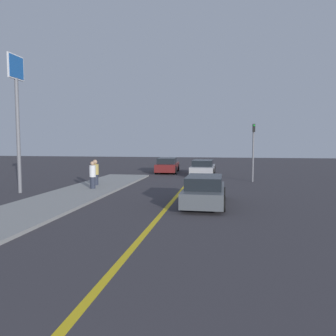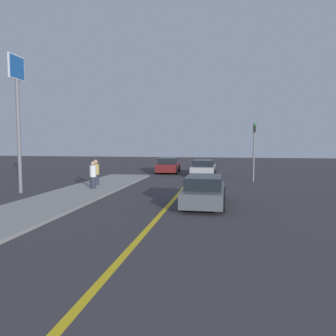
{
  "view_description": "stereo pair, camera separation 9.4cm",
  "coord_description": "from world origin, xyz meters",
  "views": [
    {
      "loc": [
        2.32,
        -0.18,
        2.8
      ],
      "look_at": [
        -0.32,
        15.68,
        1.53
      ],
      "focal_mm": 35.0,
      "sensor_mm": 36.0,
      "label": 1
    },
    {
      "loc": [
        2.41,
        -0.16,
        2.8
      ],
      "look_at": [
        -0.32,
        15.68,
        1.53
      ],
      "focal_mm": 35.0,
      "sensor_mm": 36.0,
      "label": 2
    }
  ],
  "objects": [
    {
      "name": "car_ahead_center",
      "position": [
        0.69,
        27.69,
        0.63
      ],
      "size": [
        2.03,
        4.81,
        1.29
      ],
      "rotation": [
        0.0,
        0.0,
        -0.01
      ],
      "color": "#9E9EA3",
      "rests_on": "ground_plane"
    },
    {
      "name": "traffic_light",
      "position": [
        4.44,
        23.41,
        2.49
      ],
      "size": [
        0.18,
        0.4,
        4.06
      ],
      "color": "slate",
      "rests_on": "ground_plane"
    },
    {
      "name": "road_center_line",
      "position": [
        0.0,
        18.0,
        0.0
      ],
      "size": [
        0.2,
        60.0,
        0.01
      ],
      "color": "gold",
      "rests_on": "ground_plane"
    },
    {
      "name": "sidewalk_left",
      "position": [
        -5.26,
        12.9,
        0.06
      ],
      "size": [
        3.33,
        25.81,
        0.12
      ],
      "color": "gray",
      "rests_on": "ground_plane"
    },
    {
      "name": "car_near_right_lane",
      "position": [
        1.55,
        14.33,
        0.63
      ],
      "size": [
        1.88,
        4.45,
        1.32
      ],
      "rotation": [
        0.0,
        0.0,
        -0.01
      ],
      "color": "#4C5156",
      "rests_on": "ground_plane"
    },
    {
      "name": "pedestrian_near_curb",
      "position": [
        -5.06,
        17.62,
        0.9
      ],
      "size": [
        0.36,
        0.36,
        1.57
      ],
      "color": "#282D3D",
      "rests_on": "sidewalk_left"
    },
    {
      "name": "roadside_sign",
      "position": [
        -8.7,
        16.16,
        5.18
      ],
      "size": [
        0.2,
        1.32,
        7.47
      ],
      "color": "slate",
      "rests_on": "ground_plane"
    },
    {
      "name": "pedestrian_mid_group",
      "position": [
        -5.51,
        19.14,
        0.9
      ],
      "size": [
        0.44,
        0.44,
        1.59
      ],
      "color": "#282D3D",
      "rests_on": "sidewalk_left"
    },
    {
      "name": "car_far_distant",
      "position": [
        -2.67,
        29.46,
        0.66
      ],
      "size": [
        2.11,
        4.88,
        1.36
      ],
      "rotation": [
        0.0,
        0.0,
        0.05
      ],
      "color": "maroon",
      "rests_on": "ground_plane"
    }
  ]
}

